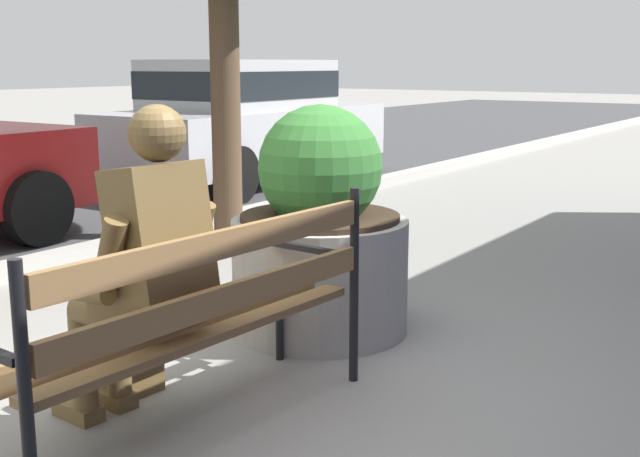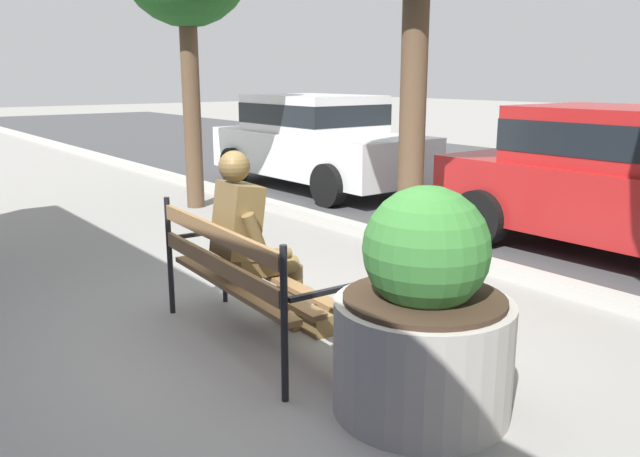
# 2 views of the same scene
# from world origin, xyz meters

# --- Properties ---
(ground_plane) EXTENTS (80.00, 80.00, 0.00)m
(ground_plane) POSITION_xyz_m (0.00, 0.00, 0.00)
(ground_plane) COLOR gray
(park_bench) EXTENTS (1.83, 0.64, 0.95)m
(park_bench) POSITION_xyz_m (-0.19, 0.07, 0.54)
(park_bench) COLOR olive
(park_bench) RESTS_ON ground
(bronze_statue_seated) EXTENTS (0.68, 0.77, 1.37)m
(bronze_statue_seated) POSITION_xyz_m (-0.28, 0.28, 0.67)
(bronze_statue_seated) COLOR brown
(bronze_statue_seated) RESTS_ON ground
(concrete_planter) EXTENTS (1.01, 1.01, 1.30)m
(concrete_planter) POSITION_xyz_m (1.23, 0.42, 0.54)
(concrete_planter) COLOR #A8A399
(concrete_planter) RESTS_ON ground
(parked_car_silver) EXTENTS (4.12, 1.96, 1.56)m
(parked_car_silver) POSITION_xyz_m (5.56, 4.48, 0.84)
(parked_car_silver) COLOR #B7B7BC
(parked_car_silver) RESTS_ON ground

